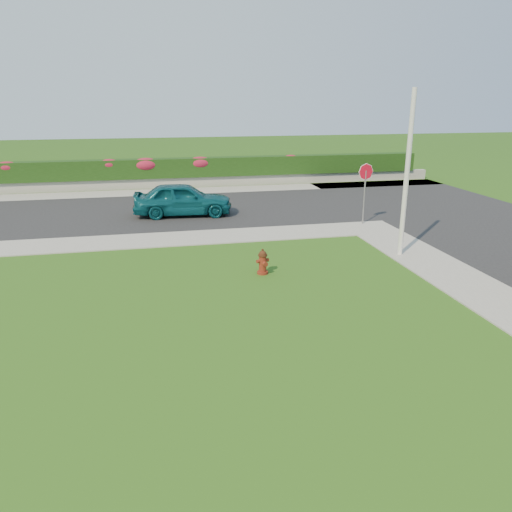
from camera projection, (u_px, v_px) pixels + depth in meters
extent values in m
plane|color=black|center=(243.00, 349.00, 10.59)|extent=(120.00, 120.00, 0.00)
cube|color=black|center=(78.00, 215.00, 22.63)|extent=(26.00, 8.00, 0.04)
cube|color=gray|center=(31.00, 247.00, 17.77)|extent=(24.00, 2.00, 0.04)
cube|color=gray|center=(370.00, 228.00, 20.37)|extent=(2.00, 2.00, 0.04)
cube|color=gray|center=(163.00, 192.00, 28.09)|extent=(34.00, 2.00, 0.04)
cube|color=gray|center=(162.00, 183.00, 29.40)|extent=(34.00, 0.40, 0.60)
cube|color=black|center=(161.00, 168.00, 29.23)|extent=(32.00, 0.90, 1.10)
cylinder|color=#58180D|center=(263.00, 272.00, 15.12)|extent=(0.34, 0.34, 0.08)
cylinder|color=#58180D|center=(263.00, 263.00, 15.03)|extent=(0.23, 0.23, 0.51)
cylinder|color=black|center=(263.00, 255.00, 14.95)|extent=(0.28, 0.28, 0.05)
sphere|color=black|center=(263.00, 254.00, 14.94)|extent=(0.23, 0.23, 0.23)
cylinder|color=black|center=(263.00, 250.00, 14.90)|extent=(0.07, 0.07, 0.07)
cylinder|color=#58180D|center=(258.00, 261.00, 14.94)|extent=(0.12, 0.13, 0.11)
cylinder|color=#58180D|center=(267.00, 260.00, 15.07)|extent=(0.12, 0.13, 0.11)
cylinder|color=#58180D|center=(265.00, 264.00, 14.90)|extent=(0.17, 0.15, 0.15)
imported|color=#0B4A56|center=(183.00, 199.00, 22.26)|extent=(4.45, 2.05, 1.48)
cylinder|color=silver|center=(407.00, 175.00, 16.07)|extent=(0.16, 0.16, 5.41)
cylinder|color=slate|center=(364.00, 198.00, 20.68)|extent=(0.06, 0.06, 2.26)
cylinder|color=#B90C22|center=(366.00, 172.00, 20.35)|extent=(0.65, 0.16, 0.66)
cylinder|color=white|center=(366.00, 172.00, 20.35)|extent=(0.69, 0.15, 0.70)
ellipsoid|color=#B31E3A|center=(7.00, 167.00, 27.38)|extent=(1.21, 0.78, 0.60)
ellipsoid|color=#B31E3A|center=(109.00, 164.00, 28.47)|extent=(1.18, 0.76, 0.59)
ellipsoid|color=#B31E3A|center=(146.00, 165.00, 28.90)|extent=(1.53, 0.99, 0.77)
ellipsoid|color=#B31E3A|center=(200.00, 163.00, 29.52)|extent=(1.42, 0.91, 0.71)
ellipsoid|color=#B31E3A|center=(291.00, 159.00, 30.61)|extent=(1.04, 0.67, 0.52)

